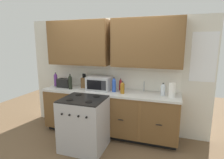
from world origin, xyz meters
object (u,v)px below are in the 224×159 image
paper_towel_roll (172,90)px  bottle_clear (163,89)px  toaster (64,83)px  bottle_violet (56,79)px  bottle_dark (70,82)px  bottle_amber (122,88)px  knife_block (84,82)px  bottle_red (120,85)px  bottle_blue (114,85)px  stove_range (84,124)px  microwave (99,83)px

paper_towel_roll → bottle_clear: bearing=160.6°
toaster → bottle_violet: (-0.26, 0.07, 0.05)m
bottle_clear → bottle_violet: 2.36m
paper_towel_roll → bottle_dark: size_ratio=0.81×
toaster → bottle_amber: bottle_amber is taller
bottle_clear → bottle_amber: size_ratio=0.99×
bottle_clear → bottle_amber: 0.75m
knife_block → bottle_violet: bearing=-176.9°
bottle_dark → bottle_clear: size_ratio=1.37×
bottle_red → bottle_blue: bottle_blue is taller
bottle_clear → bottle_blue: size_ratio=0.81×
knife_block → bottle_red: bearing=1.8°
bottle_red → bottle_clear: bottle_red is taller
bottle_blue → bottle_violet: bearing=176.4°
bottle_amber → paper_towel_roll: bearing=3.0°
bottle_dark → bottle_blue: 0.94m
bottle_dark → knife_block: bearing=44.2°
paper_towel_roll → bottle_blue: size_ratio=0.90×
knife_block → bottle_clear: 1.66m
stove_range → paper_towel_roll: size_ratio=3.65×
paper_towel_roll → bottle_blue: bearing=178.4°
bottle_violet → bottle_amber: 1.62m
bottle_amber → microwave: bearing=166.7°
stove_range → bottle_amber: size_ratio=4.02×
knife_block → bottle_clear: bearing=-3.5°
paper_towel_roll → bottle_violet: (-2.52, 0.12, 0.02)m
stove_range → bottle_dark: bearing=136.8°
stove_range → paper_towel_roll: (1.46, 0.60, 0.59)m
stove_range → bottle_violet: (-1.06, 0.71, 0.61)m
bottle_red → bottle_violet: 1.51m
bottle_dark → bottle_blue: bottle_dark is taller
microwave → bottle_red: microwave is taller
toaster → bottle_dark: bottle_dark is taller
toaster → bottle_amber: bearing=-4.3°
bottle_red → bottle_dark: bearing=-166.8°
microwave → bottle_red: 0.44m
microwave → bottle_clear: microwave is taller
bottle_clear → toaster: bearing=-179.9°
bottle_dark → bottle_amber: bottle_dark is taller
bottle_dark → bottle_amber: 1.13m
toaster → bottle_violet: bearing=165.9°
bottle_violet → bottle_red: bearing=2.4°
bottle_amber → bottle_red: bearing=113.9°
bottle_violet → bottle_blue: size_ratio=1.04×
paper_towel_roll → bottle_violet: bearing=177.3°
stove_range → bottle_blue: bottle_blue is taller
stove_range → bottle_amber: (0.56, 0.55, 0.58)m
knife_block → bottle_red: 0.81m
stove_range → paper_towel_roll: bearing=22.2°
microwave → bottle_dark: (-0.60, -0.14, 0.02)m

